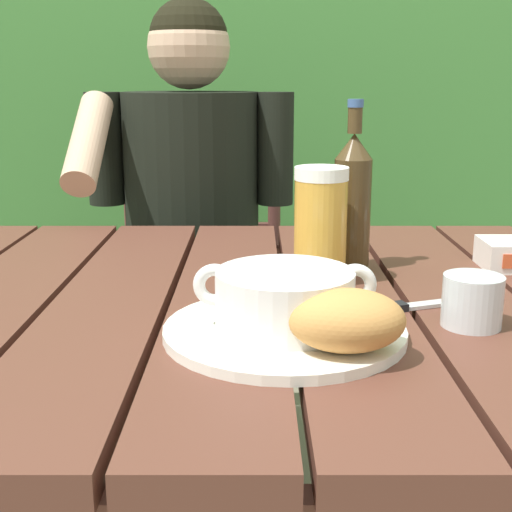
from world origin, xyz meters
TOP-DOWN VIEW (x-y plane):
  - dining_table at (0.00, 0.00)m, footprint 1.43×0.91m
  - hedge_backdrop at (-0.05, 1.68)m, footprint 3.95×0.94m
  - chair_near_diner at (-0.12, 0.90)m, footprint 0.45×0.45m
  - person_eating at (-0.12, 0.70)m, footprint 0.48×0.47m
  - serving_plate at (0.07, -0.16)m, footprint 0.28×0.28m
  - soup_bowl at (0.07, -0.16)m, footprint 0.21×0.16m
  - bread_roll at (0.13, -0.24)m, footprint 0.12×0.09m
  - beer_glass at (0.13, 0.06)m, footprint 0.08×0.08m
  - beer_bottle at (0.19, 0.13)m, footprint 0.06×0.06m
  - water_glass_small at (0.30, -0.13)m, footprint 0.07×0.07m
  - table_knife at (0.23, -0.07)m, footprint 0.15×0.07m

SIDE VIEW (x-z plane):
  - chair_near_diner at x=-0.12m, z-range 0.00..0.95m
  - dining_table at x=0.00m, z-range 0.29..1.05m
  - person_eating at x=-0.12m, z-range 0.11..1.33m
  - table_knife at x=0.23m, z-range 0.76..0.77m
  - serving_plate at x=0.07m, z-range 0.76..0.77m
  - water_glass_small at x=0.30m, z-range 0.76..0.82m
  - bread_roll at x=0.13m, z-range 0.77..0.84m
  - soup_bowl at x=0.07m, z-range 0.77..0.84m
  - beer_glass at x=0.13m, z-range 0.76..0.93m
  - beer_bottle at x=0.19m, z-range 0.74..1.00m
  - hedge_backdrop at x=-0.05m, z-range -0.30..2.91m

